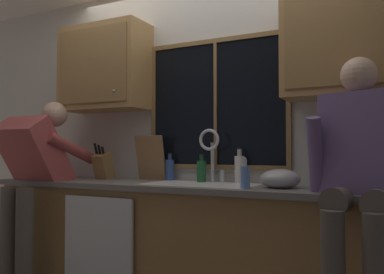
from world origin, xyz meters
The scene contains 23 objects.
back_wall centered at (0.00, 0.06, 1.27)m, with size 5.63×0.12×2.55m, color silver.
window_glass centered at (0.07, -0.01, 1.52)m, with size 1.10×0.02×0.95m, color black.
window_frame_top centered at (0.07, -0.02, 2.02)m, with size 1.17×0.02×0.04m, color olive.
window_frame_bottom centered at (0.07, -0.02, 1.03)m, with size 1.17×0.02×0.04m, color olive.
window_frame_left centered at (-0.50, -0.02, 1.52)m, with size 0.04×0.02×0.95m, color olive.
window_frame_right centered at (0.63, -0.02, 1.52)m, with size 0.04×0.02×0.95m, color olive.
window_mullion_center centered at (0.07, -0.02, 1.52)m, with size 0.02×0.02×0.95m, color olive.
lower_cabinet_run centered at (0.00, -0.29, 0.44)m, with size 3.23×0.58×0.88m, color #A07744.
countertop centered at (0.00, -0.31, 0.90)m, with size 3.29×0.62×0.04m, color slate.
dishwasher_front centered at (-0.59, -0.61, 0.46)m, with size 0.60×0.02×0.74m, color white.
upper_cabinet_left centered at (-0.90, -0.17, 1.86)m, with size 0.78×0.36×0.72m.
upper_cabinet_right centered at (1.04, -0.17, 1.86)m, with size 0.78×0.36×0.72m.
sink centered at (0.07, -0.30, 0.82)m, with size 0.80×0.46×0.21m.
faucet centered at (0.07, -0.12, 1.17)m, with size 0.18×0.09×0.40m.
person_standing centered at (-1.24, -0.62, 0.96)m, with size 0.53×0.69×1.57m.
person_sitting_on_counter centered at (1.13, -0.57, 1.10)m, with size 0.54×0.65×1.26m.
knife_block centered at (-0.87, -0.21, 1.03)m, with size 0.12×0.18×0.32m.
cutting_board centered at (-0.49, -0.09, 1.10)m, with size 0.26×0.02×0.37m, color #997047.
mixing_bowl centered at (0.65, -0.32, 0.98)m, with size 0.25×0.25×0.13m, color #B7B7BC.
soap_dispenser centered at (0.47, -0.48, 0.99)m, with size 0.06×0.07×0.20m.
bottle_green_glass centered at (0.00, -0.13, 1.01)m, with size 0.07×0.07×0.21m.
bottle_tall_clear centered at (0.29, -0.09, 1.03)m, with size 0.07×0.07×0.26m.
bottle_amber_small centered at (-0.31, -0.07, 1.01)m, with size 0.07×0.07×0.22m.
Camera 1 is at (1.31, -2.88, 1.16)m, focal length 37.68 mm.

